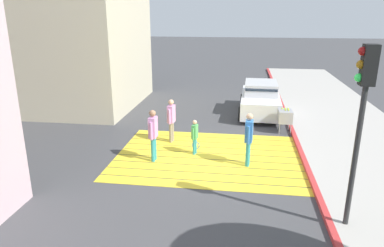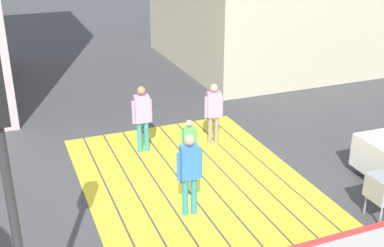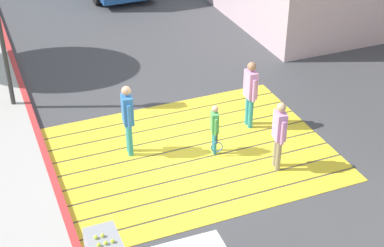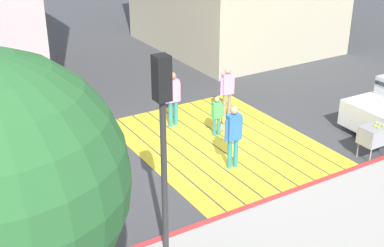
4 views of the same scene
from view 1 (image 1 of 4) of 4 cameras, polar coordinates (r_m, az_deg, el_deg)
name	(u,v)px [view 1 (image 1 of 4)]	position (r m, az deg, el deg)	size (l,w,h in m)	color
ground_plane	(208,156)	(12.54, 2.62, -5.28)	(120.00, 120.00, 0.00)	#424244
crosswalk_stripes	(208,156)	(12.54, 2.62, -5.25)	(6.40, 4.90, 0.01)	yellow
sidewalk_west	(377,164)	(13.28, 27.57, -5.76)	(4.80, 40.00, 0.12)	#ADA8A0
curb_painted	(304,160)	(12.67, 17.49, -5.57)	(0.16, 40.00, 0.13)	#BC3333
building_far_south	(59,33)	(20.35, -20.54, 13.44)	(8.00, 7.04, 7.55)	beige
car_parked_near_curb	(260,99)	(17.81, 10.90, 3.84)	(2.08, 4.35, 1.57)	white
traffic_light_corner	(362,103)	(8.28, 25.64, 3.05)	(0.39, 0.28, 4.24)	#2D2D2D
tennis_ball_cart	(285,116)	(15.28, 14.68, 1.15)	(0.56, 0.80, 1.02)	#99999E
pedestrian_adult_lead	(249,136)	(11.59, 9.10, -1.94)	(0.27, 0.52, 1.79)	teal
pedestrian_adult_trailing	(171,118)	(13.59, -3.34, 0.96)	(0.27, 0.49, 1.70)	gray
pedestrian_adult_side	(153,132)	(11.89, -6.26, -1.31)	(0.25, 0.52, 1.78)	teal
pedestrian_child_with_racket	(195,135)	(12.48, 0.45, -1.88)	(0.28, 0.42, 1.27)	teal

